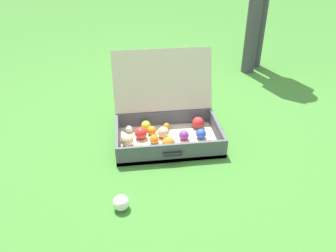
# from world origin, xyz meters

# --- Properties ---
(ground_plane) EXTENTS (16.00, 16.00, 0.00)m
(ground_plane) POSITION_xyz_m (0.00, 0.00, 0.00)
(ground_plane) COLOR #3D7A2D
(open_suitcase) EXTENTS (0.65, 0.56, 0.52)m
(open_suitcase) POSITION_xyz_m (-0.09, -0.01, 0.11)
(open_suitcase) COLOR beige
(open_suitcase) RESTS_ON ground
(stray_ball_on_grass) EXTENTS (0.08, 0.08, 0.08)m
(stray_ball_on_grass) POSITION_xyz_m (-0.39, -0.62, 0.04)
(stray_ball_on_grass) COLOR white
(stray_ball_on_grass) RESTS_ON ground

